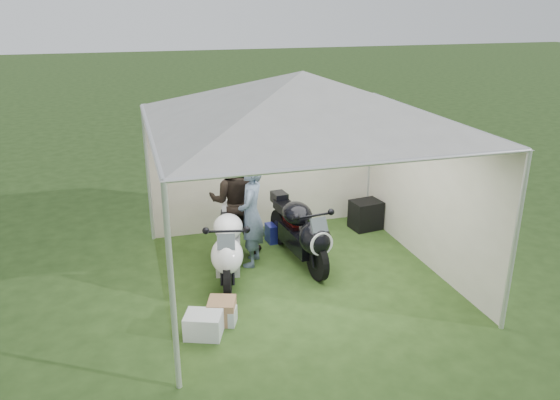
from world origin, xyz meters
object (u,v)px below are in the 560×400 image
Objects in this scene: crate_2 at (225,316)px; person_dark_jacket at (235,201)px; motorcycle_black at (301,231)px; crate_0 at (204,325)px; equipment_box at (366,215)px; crate_1 at (222,311)px; motorcycle_white at (228,245)px; paddock_stand at (279,232)px; canopy_tent at (302,103)px; person_blue_jacket at (251,215)px.

person_dark_jacket is at bearing 74.32° from crate_2.
motorcycle_black is 4.46× the size of crate_0.
crate_2 is (-3.01, -2.35, -0.15)m from equipment_box.
person_dark_jacket reaches higher than crate_1.
motorcycle_white is 4.38× the size of crate_0.
crate_2 is (-0.29, -1.16, -0.43)m from motorcycle_white.
equipment_box is (1.55, 0.99, -0.29)m from motorcycle_black.
person_dark_jacket is 2.52m from crate_0.
equipment_box is at bearing -152.68° from person_dark_jacket.
paddock_stand is at bearing 58.06° from motorcycle_white.
crate_0 is 0.37m from crate_1.
motorcycle_white is at bearing 92.65° from person_dark_jacket.
motorcycle_white is at bearing 74.40° from crate_1.
canopy_tent is at bearing 35.81° from crate_0.
paddock_stand is at bearing 90.00° from motorcycle_black.
motorcycle_black reaches higher than motorcycle_white.
canopy_tent reaches higher than equipment_box.
equipment_box reaches higher than paddock_stand.
crate_1 is at bearing -93.01° from motorcycle_white.
crate_2 is at bearing -121.16° from paddock_stand.
motorcycle_black is at bearing 41.48° from crate_0.
person_blue_jacket is 3.17× the size of equipment_box.
crate_2 is at bearing -143.62° from canopy_tent.
canopy_tent is 11.01× the size of equipment_box.
crate_0 is at bearing -100.62° from motorcycle_white.
canopy_tent is 16.68× the size of crate_1.
motorcycle_black reaches higher than crate_0.
motorcycle_white is 0.98× the size of motorcycle_black.
canopy_tent reaches higher than crate_1.
motorcycle_black is 0.98m from paddock_stand.
paddock_stand reaches higher than crate_1.
canopy_tent reaches higher than person_blue_jacket.
crate_2 is at bearing -67.79° from crate_1.
crate_1 is at bearing -145.03° from motorcycle_black.
crate_1 is at bearing 112.21° from crate_2.
crate_1 is (-0.75, -1.49, -0.66)m from person_blue_jacket.
crate_2 is (-1.46, -1.36, -0.44)m from motorcycle_black.
crate_1 reaches higher than crate_0.
canopy_tent is 2.29m from motorcycle_white.
canopy_tent is 2.91m from crate_1.
motorcycle_black is at bearing 41.34° from crate_1.
motorcycle_white reaches higher than paddock_stand.
paddock_stand reaches higher than crate_0.
motorcycle_black reaches higher than crate_2.
canopy_tent is 2.96m from crate_2.
person_blue_jacket reaches higher than crate_0.
motorcycle_white is 6.75× the size of crate_2.
crate_0 is (-1.02, -1.74, -0.67)m from person_blue_jacket.
equipment_box is at bearing 39.20° from canopy_tent.
motorcycle_black is at bearing 100.59° from person_blue_jacket.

